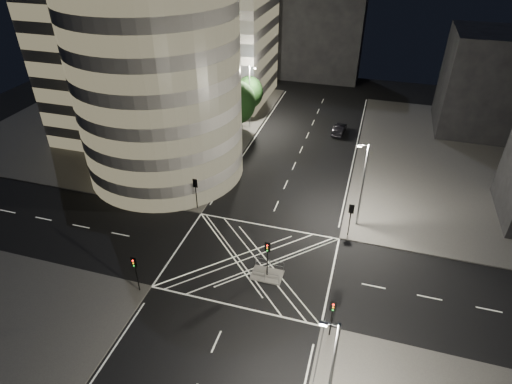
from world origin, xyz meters
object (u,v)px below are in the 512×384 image
(traffic_signal_nl, at_px, (135,268))
(street_lamp_left_far, at_px, (250,95))
(traffic_signal_nr, at_px, (333,312))
(traffic_signal_island, at_px, (267,253))
(street_lamp_left_near, at_px, (206,147))
(sedan, at_px, (339,129))
(street_lamp_right_far, at_px, (362,183))
(street_lamp_right_near, at_px, (331,373))
(traffic_signal_fr, at_px, (351,214))
(central_island, at_px, (267,275))
(traffic_signal_fl, at_px, (196,188))

(traffic_signal_nl, distance_m, street_lamp_left_far, 36.90)
(traffic_signal_nr, relative_size, traffic_signal_island, 1.00)
(street_lamp_left_near, height_order, sedan, street_lamp_left_near)
(traffic_signal_nr, distance_m, street_lamp_left_far, 41.15)
(traffic_signal_nl, height_order, sedan, traffic_signal_nl)
(traffic_signal_nl, distance_m, street_lamp_left_near, 18.99)
(street_lamp_right_far, distance_m, sedan, 23.95)
(street_lamp_right_near, relative_size, sedan, 2.18)
(traffic_signal_fr, relative_size, street_lamp_left_near, 0.40)
(central_island, bearing_deg, traffic_signal_island, 0.00)
(sedan, bearing_deg, street_lamp_left_far, 12.81)
(street_lamp_left_near, distance_m, sedan, 24.90)
(traffic_signal_fr, xyz_separation_m, traffic_signal_nr, (0.00, -13.60, 0.00))
(traffic_signal_nl, distance_m, traffic_signal_island, 12.03)
(traffic_signal_island, bearing_deg, street_lamp_right_far, 54.70)
(central_island, xyz_separation_m, traffic_signal_island, (0.00, 0.00, 2.84))
(traffic_signal_nr, bearing_deg, street_lamp_left_far, 116.36)
(traffic_signal_island, bearing_deg, traffic_signal_nr, -37.93)
(street_lamp_left_near, relative_size, sedan, 2.18)
(traffic_signal_nr, relative_size, street_lamp_left_near, 0.40)
(traffic_signal_fl, height_order, traffic_signal_nr, same)
(traffic_signal_nl, distance_m, street_lamp_right_near, 19.78)
(traffic_signal_fl, distance_m, street_lamp_right_far, 18.55)
(street_lamp_right_far, bearing_deg, street_lamp_left_far, 131.94)
(central_island, xyz_separation_m, street_lamp_left_near, (-11.44, 13.50, 5.47))
(traffic_signal_island, distance_m, street_lamp_left_near, 17.89)
(central_island, xyz_separation_m, street_lamp_right_near, (7.44, -12.50, 5.47))
(traffic_signal_nr, distance_m, street_lamp_left_near, 26.32)
(central_island, distance_m, street_lamp_right_far, 13.98)
(traffic_signal_island, distance_m, street_lamp_right_far, 13.13)
(traffic_signal_fl, xyz_separation_m, traffic_signal_fr, (17.60, 0.00, 0.00))
(traffic_signal_nr, bearing_deg, traffic_signal_nl, 180.00)
(traffic_signal_nr, bearing_deg, street_lamp_right_far, 87.70)
(traffic_signal_fr, bearing_deg, traffic_signal_nr, -90.00)
(street_lamp_right_near, bearing_deg, traffic_signal_nr, 95.04)
(traffic_signal_fr, bearing_deg, street_lamp_left_far, 128.17)
(street_lamp_right_near, bearing_deg, street_lamp_right_far, 90.00)
(central_island, height_order, street_lamp_left_far, street_lamp_left_far)
(traffic_signal_island, bearing_deg, street_lamp_left_far, 109.95)
(traffic_signal_fr, distance_m, street_lamp_left_near, 19.14)
(street_lamp_right_far, relative_size, sedan, 2.18)
(street_lamp_left_near, distance_m, street_lamp_left_far, 18.00)
(traffic_signal_fl, bearing_deg, traffic_signal_nl, -90.00)
(traffic_signal_fr, height_order, traffic_signal_nr, same)
(traffic_signal_nr, height_order, street_lamp_left_far, street_lamp_left_far)
(central_island, relative_size, traffic_signal_nl, 0.75)
(street_lamp_right_far, bearing_deg, traffic_signal_fr, -106.11)
(traffic_signal_fr, xyz_separation_m, street_lamp_left_far, (-18.24, 23.20, 2.63))
(traffic_signal_fl, height_order, traffic_signal_island, same)
(street_lamp_left_far, bearing_deg, traffic_signal_nl, -89.01)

